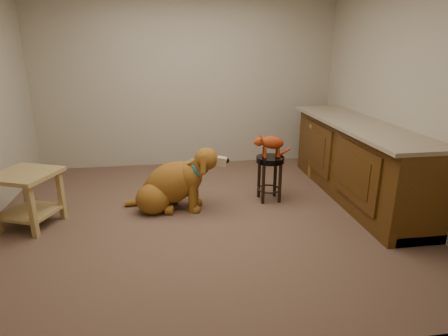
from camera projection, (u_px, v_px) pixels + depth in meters
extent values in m
cube|color=brown|center=(201.00, 217.00, 4.14)|extent=(4.50, 4.00, 0.01)
cube|color=#A89F87|center=(187.00, 80.00, 5.61)|extent=(4.50, 0.04, 2.60)
cube|color=#A89F87|center=(234.00, 154.00, 1.85)|extent=(4.50, 0.04, 2.60)
cube|color=#A89F87|center=(406.00, 94.00, 4.05)|extent=(0.04, 4.00, 2.60)
cube|color=#51310E|center=(358.00, 162.00, 4.56)|extent=(0.60, 2.50, 0.90)
cube|color=gray|center=(360.00, 124.00, 4.41)|extent=(0.70, 2.56, 0.04)
cube|color=black|center=(357.00, 192.00, 4.69)|extent=(0.52, 2.50, 0.10)
cube|color=#51310E|center=(356.00, 174.00, 3.98)|extent=(0.02, 0.90, 0.62)
cube|color=#51310E|center=(316.00, 147.00, 5.01)|extent=(0.02, 0.90, 0.62)
cube|color=#43270B|center=(355.00, 174.00, 3.98)|extent=(0.02, 0.60, 0.40)
cube|color=#43270B|center=(316.00, 148.00, 5.01)|extent=(0.02, 0.60, 0.40)
cylinder|color=black|center=(275.00, 178.00, 4.64)|extent=(0.04, 0.04, 0.48)
cylinder|color=black|center=(259.00, 179.00, 4.61)|extent=(0.04, 0.04, 0.48)
cylinder|color=black|center=(280.00, 184.00, 4.45)|extent=(0.04, 0.04, 0.48)
cylinder|color=black|center=(263.00, 185.00, 4.41)|extent=(0.04, 0.04, 0.48)
torus|color=black|center=(269.00, 189.00, 4.56)|extent=(0.28, 0.28, 0.02)
cylinder|color=black|center=(270.00, 159.00, 4.44)|extent=(0.33, 0.33, 0.06)
cube|color=brown|center=(331.00, 148.00, 5.53)|extent=(0.06, 0.06, 0.72)
cube|color=brown|center=(308.00, 147.00, 5.56)|extent=(0.06, 0.06, 0.72)
cube|color=brown|center=(335.00, 154.00, 5.22)|extent=(0.06, 0.06, 0.72)
cube|color=brown|center=(311.00, 153.00, 5.24)|extent=(0.06, 0.06, 0.72)
cube|color=brown|center=(323.00, 124.00, 5.27)|extent=(0.50, 0.50, 0.04)
cube|color=#9D8049|center=(61.00, 195.00, 4.02)|extent=(0.07, 0.07, 0.54)
cube|color=#9D8049|center=(27.00, 192.00, 4.12)|extent=(0.07, 0.07, 0.54)
cube|color=#9D8049|center=(32.00, 212.00, 3.62)|extent=(0.07, 0.07, 0.54)
cube|color=#9D8049|center=(25.00, 174.00, 3.77)|extent=(0.74, 0.74, 0.04)
cube|color=#9D8049|center=(31.00, 212.00, 3.90)|extent=(0.63, 0.63, 0.03)
ellipsoid|color=brown|center=(159.00, 190.00, 4.46)|extent=(0.44, 0.39, 0.35)
ellipsoid|color=brown|center=(153.00, 199.00, 4.19)|extent=(0.44, 0.39, 0.35)
cylinder|color=brown|center=(175.00, 199.00, 4.51)|extent=(0.11, 0.13, 0.11)
cylinder|color=brown|center=(169.00, 210.00, 4.20)|extent=(0.11, 0.13, 0.11)
ellipsoid|color=brown|center=(171.00, 183.00, 4.27)|extent=(0.87, 0.58, 0.72)
ellipsoid|color=brown|center=(189.00, 176.00, 4.23)|extent=(0.36, 0.38, 0.36)
cylinder|color=brown|center=(195.00, 189.00, 4.38)|extent=(0.11, 0.11, 0.42)
cylinder|color=brown|center=(192.00, 195.00, 4.19)|extent=(0.11, 0.11, 0.42)
sphere|color=brown|center=(198.00, 203.00, 4.44)|extent=(0.11, 0.11, 0.11)
sphere|color=brown|center=(196.00, 210.00, 4.25)|extent=(0.11, 0.11, 0.11)
cylinder|color=brown|center=(197.00, 167.00, 4.19)|extent=(0.29, 0.24, 0.27)
ellipsoid|color=brown|center=(206.00, 159.00, 4.15)|extent=(0.31, 0.29, 0.25)
cube|color=tan|center=(219.00, 161.00, 4.15)|extent=(0.19, 0.13, 0.12)
sphere|color=black|center=(227.00, 161.00, 4.15)|extent=(0.06, 0.06, 0.06)
cube|color=brown|center=(205.00, 159.00, 4.27)|extent=(0.07, 0.08, 0.19)
cube|color=brown|center=(203.00, 165.00, 4.06)|extent=(0.07, 0.08, 0.19)
torus|color=#0F6C78|center=(197.00, 168.00, 4.19)|extent=(0.19, 0.26, 0.22)
cylinder|color=#D8BF4C|center=(202.00, 175.00, 4.21)|extent=(0.02, 0.05, 0.05)
cylinder|color=brown|center=(139.00, 202.00, 4.43)|extent=(0.34, 0.12, 0.08)
ellipsoid|color=#932F0E|center=(272.00, 143.00, 4.38)|extent=(0.30, 0.14, 0.19)
cylinder|color=#932F0E|center=(264.00, 152.00, 4.44)|extent=(0.03, 0.03, 0.12)
sphere|color=#932F0E|center=(263.00, 155.00, 4.45)|extent=(0.04, 0.04, 0.04)
cylinder|color=#932F0E|center=(265.00, 153.00, 4.36)|extent=(0.03, 0.03, 0.12)
sphere|color=#932F0E|center=(265.00, 157.00, 4.38)|extent=(0.04, 0.04, 0.04)
cylinder|color=#932F0E|center=(277.00, 151.00, 4.46)|extent=(0.03, 0.03, 0.12)
sphere|color=#932F0E|center=(277.00, 155.00, 4.48)|extent=(0.04, 0.04, 0.04)
cylinder|color=#932F0E|center=(279.00, 153.00, 4.39)|extent=(0.03, 0.03, 0.12)
sphere|color=#932F0E|center=(279.00, 156.00, 4.40)|extent=(0.04, 0.04, 0.04)
sphere|color=#932F0E|center=(259.00, 142.00, 4.35)|extent=(0.11, 0.11, 0.11)
sphere|color=#932F0E|center=(255.00, 143.00, 4.34)|extent=(0.04, 0.04, 0.04)
sphere|color=brown|center=(254.00, 143.00, 4.34)|extent=(0.02, 0.02, 0.02)
cone|color=#932F0E|center=(259.00, 136.00, 4.36)|extent=(0.05, 0.05, 0.05)
cone|color=#C66B60|center=(259.00, 136.00, 4.36)|extent=(0.03, 0.03, 0.03)
cone|color=#932F0E|center=(261.00, 137.00, 4.30)|extent=(0.05, 0.05, 0.05)
cone|color=#C66B60|center=(261.00, 138.00, 4.30)|extent=(0.03, 0.03, 0.03)
cylinder|color=#932F0E|center=(283.00, 153.00, 4.49)|extent=(0.22, 0.13, 0.11)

